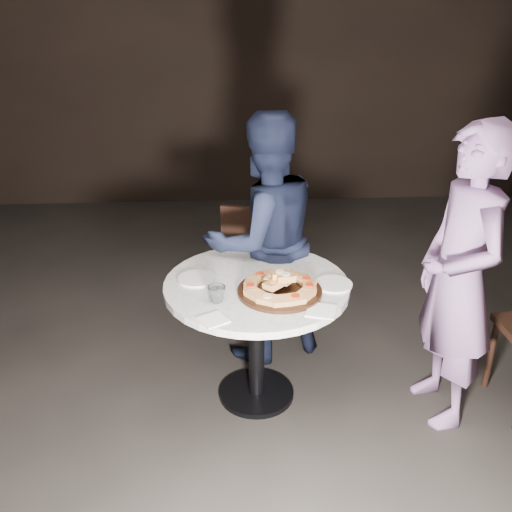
{
  "coord_description": "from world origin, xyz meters",
  "views": [
    {
      "loc": [
        -0.23,
        -2.54,
        2.12
      ],
      "look_at": [
        -0.08,
        0.16,
        0.86
      ],
      "focal_mm": 40.0,
      "sensor_mm": 36.0,
      "label": 1
    }
  ],
  "objects_px": {
    "table": "(257,305)",
    "serving_board": "(280,291)",
    "diner_teal": "(459,280)",
    "diner_navy": "(263,241)",
    "focaccia_pile": "(280,284)",
    "chair_far": "(255,252)",
    "water_glass": "(217,294)"
  },
  "relations": [
    {
      "from": "chair_far",
      "to": "serving_board",
      "type": "bearing_deg",
      "value": 111.18
    },
    {
      "from": "chair_far",
      "to": "diner_teal",
      "type": "distance_m",
      "value": 1.47
    },
    {
      "from": "serving_board",
      "to": "chair_far",
      "type": "height_order",
      "value": "chair_far"
    },
    {
      "from": "table",
      "to": "diner_navy",
      "type": "height_order",
      "value": "diner_navy"
    },
    {
      "from": "water_glass",
      "to": "diner_navy",
      "type": "xyz_separation_m",
      "value": [
        0.27,
        0.66,
        -0.0
      ]
    },
    {
      "from": "focaccia_pile",
      "to": "chair_far",
      "type": "distance_m",
      "value": 1.05
    },
    {
      "from": "table",
      "to": "diner_teal",
      "type": "relative_size",
      "value": 0.69
    },
    {
      "from": "table",
      "to": "focaccia_pile",
      "type": "distance_m",
      "value": 0.24
    },
    {
      "from": "diner_navy",
      "to": "diner_teal",
      "type": "xyz_separation_m",
      "value": [
        0.94,
        -0.63,
        0.04
      ]
    },
    {
      "from": "table",
      "to": "serving_board",
      "type": "relative_size",
      "value": 2.6
    },
    {
      "from": "serving_board",
      "to": "diner_navy",
      "type": "height_order",
      "value": "diner_navy"
    },
    {
      "from": "chair_far",
      "to": "diner_navy",
      "type": "height_order",
      "value": "diner_navy"
    },
    {
      "from": "focaccia_pile",
      "to": "chair_far",
      "type": "height_order",
      "value": "chair_far"
    },
    {
      "from": "serving_board",
      "to": "water_glass",
      "type": "xyz_separation_m",
      "value": [
        -0.32,
        -0.07,
        0.03
      ]
    },
    {
      "from": "serving_board",
      "to": "focaccia_pile",
      "type": "height_order",
      "value": "focaccia_pile"
    },
    {
      "from": "table",
      "to": "water_glass",
      "type": "relative_size",
      "value": 12.54
    },
    {
      "from": "chair_far",
      "to": "diner_teal",
      "type": "relative_size",
      "value": 0.53
    },
    {
      "from": "focaccia_pile",
      "to": "diner_navy",
      "type": "bearing_deg",
      "value": 94.29
    },
    {
      "from": "water_glass",
      "to": "diner_teal",
      "type": "height_order",
      "value": "diner_teal"
    },
    {
      "from": "chair_far",
      "to": "diner_teal",
      "type": "bearing_deg",
      "value": 149.58
    },
    {
      "from": "table",
      "to": "focaccia_pile",
      "type": "bearing_deg",
      "value": -46.66
    },
    {
      "from": "table",
      "to": "serving_board",
      "type": "bearing_deg",
      "value": -47.16
    },
    {
      "from": "table",
      "to": "diner_teal",
      "type": "xyz_separation_m",
      "value": [
        1.01,
        -0.17,
        0.21
      ]
    },
    {
      "from": "focaccia_pile",
      "to": "diner_teal",
      "type": "height_order",
      "value": "diner_teal"
    },
    {
      "from": "chair_far",
      "to": "diner_navy",
      "type": "bearing_deg",
      "value": 110.77
    },
    {
      "from": "table",
      "to": "focaccia_pile",
      "type": "relative_size",
      "value": 2.95
    },
    {
      "from": "water_glass",
      "to": "chair_far",
      "type": "distance_m",
      "value": 1.14
    },
    {
      "from": "table",
      "to": "water_glass",
      "type": "height_order",
      "value": "water_glass"
    },
    {
      "from": "table",
      "to": "diner_navy",
      "type": "relative_size",
      "value": 0.73
    },
    {
      "from": "chair_far",
      "to": "table",
      "type": "bearing_deg",
      "value": 104.61
    },
    {
      "from": "table",
      "to": "diner_navy",
      "type": "bearing_deg",
      "value": 81.78
    },
    {
      "from": "chair_far",
      "to": "diner_teal",
      "type": "height_order",
      "value": "diner_teal"
    }
  ]
}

